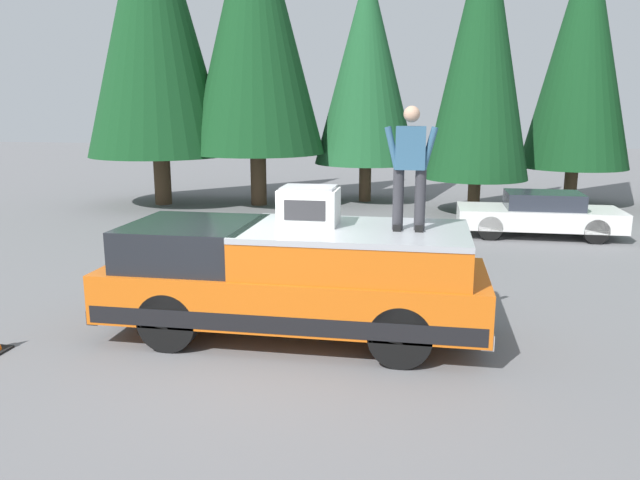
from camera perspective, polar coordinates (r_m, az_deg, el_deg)
The scene contains 10 objects.
ground_plane at distance 9.12m, azimuth -6.11°, elevation -9.15°, with size 90.00×90.00×0.00m, color slate.
pickup_truck at distance 8.95m, azimuth -2.40°, elevation -3.59°, with size 2.01×5.54×1.65m.
compressor_unit at distance 8.84m, azimuth -1.04°, elevation 3.21°, with size 0.65×0.84×0.56m.
person_on_truck_bed at distance 8.46m, azimuth 8.40°, elevation 6.94°, with size 0.29×0.72×1.69m.
parked_car_white at distance 16.95m, azimuth 19.76°, elevation 2.28°, with size 1.64×4.10×1.16m.
conifer_left at distance 22.72m, azimuth 23.28°, elevation 16.07°, with size 3.56×3.56×9.10m.
conifer_center_left at distance 19.92m, azimuth 14.86°, elevation 17.14°, with size 3.21×3.21×9.17m.
conifer_center_right at distance 21.88m, azimuth 4.39°, elevation 15.94°, with size 3.59×3.59×8.09m.
conifer_right at distance 21.24m, azimuth -6.07°, elevation 19.73°, with size 4.52×4.52×10.42m.
conifer_far_right at distance 21.98m, azimuth -15.27°, elevation 19.60°, with size 4.76×4.76×10.86m.
Camera 1 is at (-8.14, -2.39, 3.33)m, focal length 34.32 mm.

